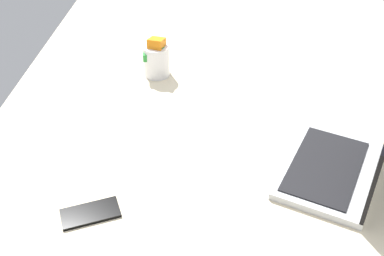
% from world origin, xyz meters
% --- Properties ---
extents(bed_mattress, '(1.80, 1.40, 0.18)m').
position_xyz_m(bed_mattress, '(0.00, 0.00, 0.09)').
color(bed_mattress, beige).
rests_on(bed_mattress, ground).
extents(laptop, '(0.39, 0.33, 0.23)m').
position_xyz_m(laptop, '(0.33, 0.33, 0.22)').
color(laptop, '#B7BABC').
rests_on(laptop, bed_mattress).
extents(snack_cup, '(0.10, 0.09, 0.14)m').
position_xyz_m(snack_cup, '(-0.15, -0.24, 0.24)').
color(snack_cup, silver).
rests_on(snack_cup, bed_mattress).
extents(cell_phone, '(0.12, 0.16, 0.01)m').
position_xyz_m(cell_phone, '(0.52, -0.30, 0.18)').
color(cell_phone, black).
rests_on(cell_phone, bed_mattress).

